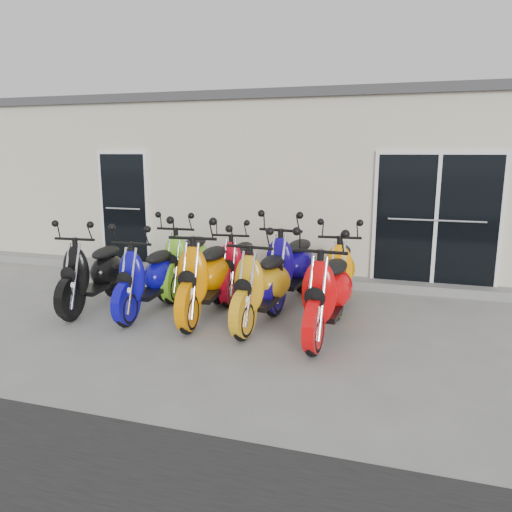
% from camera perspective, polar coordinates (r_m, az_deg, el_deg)
% --- Properties ---
extents(ground, '(80.00, 80.00, 0.00)m').
position_cam_1_polar(ground, '(7.18, -1.43, -6.82)').
color(ground, gray).
rests_on(ground, ground).
extents(building, '(14.00, 6.00, 3.20)m').
position_cam_1_polar(building, '(11.86, 6.65, 8.41)').
color(building, beige).
rests_on(building, ground).
extents(roof_cap, '(14.20, 6.20, 0.16)m').
position_cam_1_polar(roof_cap, '(11.88, 6.86, 16.52)').
color(roof_cap, '#3F3F42').
rests_on(roof_cap, building).
extents(front_step, '(14.00, 0.40, 0.15)m').
position_cam_1_polar(front_step, '(9.01, 2.67, -2.43)').
color(front_step, gray).
rests_on(front_step, ground).
extents(door_left, '(1.07, 0.08, 2.22)m').
position_cam_1_polar(door_left, '(10.20, -14.79, 5.63)').
color(door_left, black).
rests_on(door_left, front_step).
extents(door_right, '(2.02, 0.08, 2.22)m').
position_cam_1_polar(door_right, '(8.68, 19.91, 4.29)').
color(door_right, black).
rests_on(door_right, front_step).
extents(scooter_front_black, '(0.85, 1.92, 1.38)m').
position_cam_1_polar(scooter_front_black, '(7.74, -18.16, -0.72)').
color(scooter_front_black, black).
rests_on(scooter_front_black, ground).
extents(scooter_front_blue, '(0.73, 1.86, 1.36)m').
position_cam_1_polar(scooter_front_blue, '(7.29, -12.33, -1.26)').
color(scooter_front_blue, '#0C0899').
rests_on(scooter_front_blue, ground).
extents(scooter_front_orange_a, '(0.90, 2.08, 1.49)m').
position_cam_1_polar(scooter_front_orange_a, '(6.96, -5.90, -1.07)').
color(scooter_front_orange_a, orange).
rests_on(scooter_front_orange_a, ground).
extents(scooter_front_orange_b, '(0.86, 1.96, 1.41)m').
position_cam_1_polar(scooter_front_orange_b, '(6.64, 0.76, -2.01)').
color(scooter_front_orange_b, gold).
rests_on(scooter_front_orange_b, ground).
extents(scooter_front_red, '(0.82, 2.01, 1.46)m').
position_cam_1_polar(scooter_front_red, '(6.26, 8.21, -2.77)').
color(scooter_front_red, red).
rests_on(scooter_front_red, ground).
extents(scooter_back_green, '(0.81, 1.94, 1.40)m').
position_cam_1_polar(scooter_back_green, '(8.22, -7.92, 0.54)').
color(scooter_back_green, '#81DD25').
rests_on(scooter_back_green, ground).
extents(scooter_back_red, '(0.79, 1.82, 1.31)m').
position_cam_1_polar(scooter_back_red, '(7.96, -2.07, -0.04)').
color(scooter_back_red, red).
rests_on(scooter_back_red, ground).
extents(scooter_back_blue, '(0.92, 2.08, 1.49)m').
position_cam_1_polar(scooter_back_blue, '(7.58, 3.97, 0.02)').
color(scooter_back_blue, '#130580').
rests_on(scooter_back_blue, ground).
extents(scooter_back_yellow, '(0.86, 1.95, 1.40)m').
position_cam_1_polar(scooter_back_yellow, '(7.53, 9.58, -0.58)').
color(scooter_back_yellow, '#FF9000').
rests_on(scooter_back_yellow, ground).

